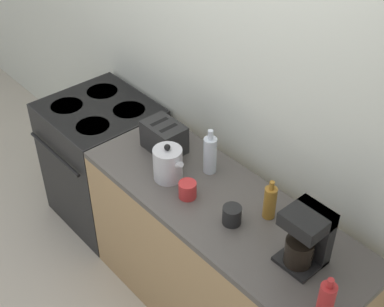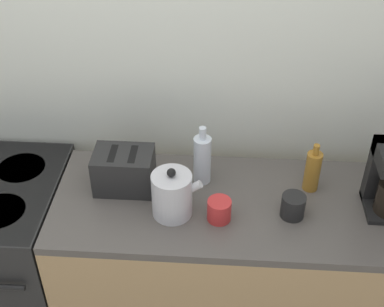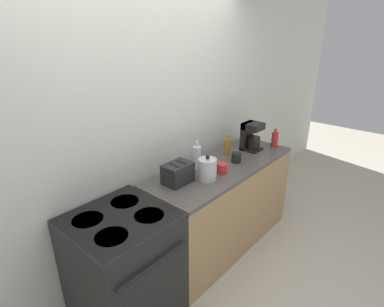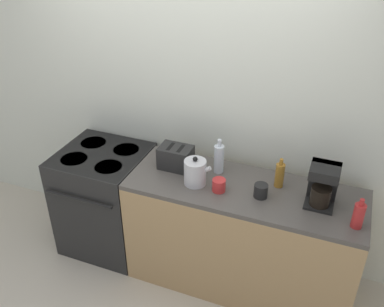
{
  "view_description": "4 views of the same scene",
  "coord_description": "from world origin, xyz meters",
  "px_view_note": "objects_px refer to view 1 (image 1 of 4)",
  "views": [
    {
      "loc": [
        2.05,
        -1.17,
        2.84
      ],
      "look_at": [
        0.32,
        0.35,
        1.07
      ],
      "focal_mm": 50.0,
      "sensor_mm": 36.0,
      "label": 1
    },
    {
      "loc": [
        0.44,
        -1.34,
        2.44
      ],
      "look_at": [
        0.33,
        0.34,
        1.15
      ],
      "focal_mm": 50.0,
      "sensor_mm": 36.0,
      "label": 2
    },
    {
      "loc": [
        -1.6,
        -1.22,
        2.13
      ],
      "look_at": [
        0.23,
        0.39,
        1.14
      ],
      "focal_mm": 28.0,
      "sensor_mm": 36.0,
      "label": 3
    },
    {
      "loc": [
        1.18,
        -2.16,
        2.73
      ],
      "look_at": [
        0.19,
        0.34,
        1.11
      ],
      "focal_mm": 40.0,
      "sensor_mm": 36.0,
      "label": 4
    }
  ],
  "objects_px": {
    "kettle": "(168,164)",
    "cup_red": "(188,190)",
    "stove": "(104,161)",
    "cup_black": "(232,215)",
    "bottle_amber": "(270,202)",
    "bottle_clear": "(210,154)",
    "bottle_red": "(326,299)",
    "toaster": "(164,137)",
    "coffee_maker": "(307,236)"
  },
  "relations": [
    {
      "from": "bottle_clear",
      "to": "bottle_red",
      "type": "height_order",
      "value": "bottle_clear"
    },
    {
      "from": "cup_black",
      "to": "coffee_maker",
      "type": "bearing_deg",
      "value": 11.41
    },
    {
      "from": "stove",
      "to": "cup_red",
      "type": "height_order",
      "value": "cup_red"
    },
    {
      "from": "kettle",
      "to": "bottle_amber",
      "type": "height_order",
      "value": "same"
    },
    {
      "from": "stove",
      "to": "bottle_clear",
      "type": "xyz_separation_m",
      "value": [
        0.98,
        0.11,
        0.57
      ]
    },
    {
      "from": "bottle_amber",
      "to": "stove",
      "type": "bearing_deg",
      "value": -176.47
    },
    {
      "from": "kettle",
      "to": "coffee_maker",
      "type": "bearing_deg",
      "value": 6.3
    },
    {
      "from": "stove",
      "to": "toaster",
      "type": "relative_size",
      "value": 3.74
    },
    {
      "from": "bottle_amber",
      "to": "cup_red",
      "type": "distance_m",
      "value": 0.44
    },
    {
      "from": "kettle",
      "to": "toaster",
      "type": "height_order",
      "value": "kettle"
    },
    {
      "from": "coffee_maker",
      "to": "cup_black",
      "type": "xyz_separation_m",
      "value": [
        -0.39,
        -0.08,
        -0.11
      ]
    },
    {
      "from": "cup_red",
      "to": "cup_black",
      "type": "relative_size",
      "value": 0.97
    },
    {
      "from": "coffee_maker",
      "to": "cup_black",
      "type": "height_order",
      "value": "coffee_maker"
    },
    {
      "from": "bottle_red",
      "to": "cup_black",
      "type": "distance_m",
      "value": 0.65
    },
    {
      "from": "toaster",
      "to": "cup_black",
      "type": "height_order",
      "value": "toaster"
    },
    {
      "from": "toaster",
      "to": "kettle",
      "type": "bearing_deg",
      "value": -34.23
    },
    {
      "from": "stove",
      "to": "cup_red",
      "type": "xyz_separation_m",
      "value": [
        1.06,
        -0.12,
        0.5
      ]
    },
    {
      "from": "coffee_maker",
      "to": "bottle_amber",
      "type": "xyz_separation_m",
      "value": [
        -0.3,
        0.09,
        -0.06
      ]
    },
    {
      "from": "kettle",
      "to": "bottle_clear",
      "type": "height_order",
      "value": "bottle_clear"
    },
    {
      "from": "kettle",
      "to": "stove",
      "type": "bearing_deg",
      "value": 173.28
    },
    {
      "from": "stove",
      "to": "coffee_maker",
      "type": "distance_m",
      "value": 1.85
    },
    {
      "from": "cup_red",
      "to": "cup_black",
      "type": "xyz_separation_m",
      "value": [
        0.29,
        0.04,
        0.0
      ]
    },
    {
      "from": "coffee_maker",
      "to": "cup_red",
      "type": "height_order",
      "value": "coffee_maker"
    },
    {
      "from": "bottle_amber",
      "to": "coffee_maker",
      "type": "bearing_deg",
      "value": -17.39
    },
    {
      "from": "kettle",
      "to": "bottle_red",
      "type": "height_order",
      "value": "kettle"
    },
    {
      "from": "stove",
      "to": "cup_black",
      "type": "bearing_deg",
      "value": -3.61
    },
    {
      "from": "toaster",
      "to": "stove",
      "type": "bearing_deg",
      "value": -175.91
    },
    {
      "from": "coffee_maker",
      "to": "bottle_clear",
      "type": "bearing_deg",
      "value": 171.42
    },
    {
      "from": "bottle_clear",
      "to": "bottle_amber",
      "type": "bearing_deg",
      "value": -2.58
    },
    {
      "from": "bottle_red",
      "to": "cup_red",
      "type": "xyz_separation_m",
      "value": [
        -0.93,
        0.05,
        -0.04
      ]
    },
    {
      "from": "bottle_amber",
      "to": "bottle_clear",
      "type": "bearing_deg",
      "value": 177.42
    },
    {
      "from": "coffee_maker",
      "to": "bottle_amber",
      "type": "height_order",
      "value": "coffee_maker"
    },
    {
      "from": "bottle_red",
      "to": "toaster",
      "type": "bearing_deg",
      "value": 170.76
    },
    {
      "from": "kettle",
      "to": "cup_black",
      "type": "relative_size",
      "value": 2.29
    },
    {
      "from": "coffee_maker",
      "to": "cup_black",
      "type": "distance_m",
      "value": 0.41
    },
    {
      "from": "kettle",
      "to": "bottle_red",
      "type": "bearing_deg",
      "value": -3.53
    },
    {
      "from": "coffee_maker",
      "to": "cup_black",
      "type": "bearing_deg",
      "value": -168.59
    },
    {
      "from": "kettle",
      "to": "bottle_red",
      "type": "relative_size",
      "value": 1.06
    },
    {
      "from": "kettle",
      "to": "cup_red",
      "type": "distance_m",
      "value": 0.2
    },
    {
      "from": "bottle_clear",
      "to": "cup_black",
      "type": "bearing_deg",
      "value": -27.56
    },
    {
      "from": "toaster",
      "to": "cup_red",
      "type": "xyz_separation_m",
      "value": [
        0.41,
        -0.17,
        -0.04
      ]
    },
    {
      "from": "stove",
      "to": "cup_black",
      "type": "height_order",
      "value": "cup_black"
    },
    {
      "from": "kettle",
      "to": "cup_red",
      "type": "relative_size",
      "value": 2.36
    },
    {
      "from": "bottle_clear",
      "to": "cup_red",
      "type": "distance_m",
      "value": 0.26
    },
    {
      "from": "stove",
      "to": "cup_black",
      "type": "distance_m",
      "value": 1.44
    },
    {
      "from": "toaster",
      "to": "bottle_amber",
      "type": "distance_m",
      "value": 0.79
    },
    {
      "from": "stove",
      "to": "kettle",
      "type": "height_order",
      "value": "kettle"
    },
    {
      "from": "kettle",
      "to": "cup_red",
      "type": "bearing_deg",
      "value": -6.73
    },
    {
      "from": "bottle_red",
      "to": "cup_red",
      "type": "height_order",
      "value": "bottle_red"
    },
    {
      "from": "stove",
      "to": "kettle",
      "type": "relative_size",
      "value": 4.1
    }
  ]
}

